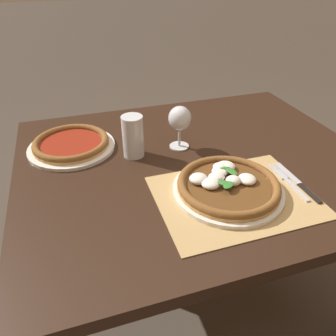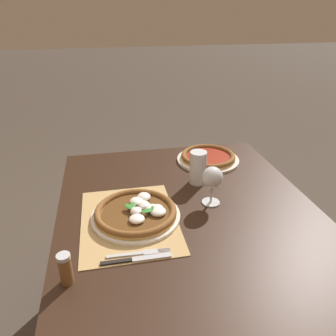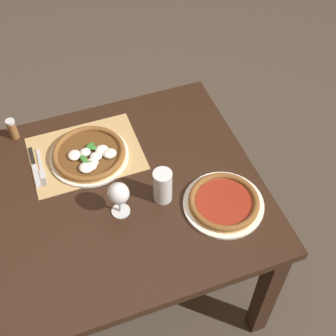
% 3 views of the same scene
% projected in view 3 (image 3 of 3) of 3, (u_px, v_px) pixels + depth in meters
% --- Properties ---
extents(ground_plane, '(24.00, 24.00, 0.00)m').
position_uv_depth(ground_plane, '(122.00, 281.00, 2.36)').
color(ground_plane, '#473D33').
extents(dining_table, '(1.18, 0.98, 0.74)m').
position_uv_depth(dining_table, '(110.00, 210.00, 1.87)').
color(dining_table, black).
rests_on(dining_table, ground).
extents(paper_placemat, '(0.45, 0.34, 0.00)m').
position_uv_depth(paper_placemat, '(86.00, 154.00, 1.92)').
color(paper_placemat, tan).
rests_on(paper_placemat, dining_table).
extents(pizza_near, '(0.32, 0.32, 0.05)m').
position_uv_depth(pizza_near, '(89.00, 154.00, 1.89)').
color(pizza_near, silver).
rests_on(pizza_near, paper_placemat).
extents(pizza_far, '(0.31, 0.31, 0.04)m').
position_uv_depth(pizza_far, '(224.00, 202.00, 1.75)').
color(pizza_far, silver).
rests_on(pizza_far, dining_table).
extents(wine_glass, '(0.08, 0.08, 0.16)m').
position_uv_depth(wine_glass, '(119.00, 195.00, 1.66)').
color(wine_glass, silver).
rests_on(wine_glass, dining_table).
extents(pint_glass, '(0.07, 0.07, 0.15)m').
position_uv_depth(pint_glass, '(163.00, 186.00, 1.73)').
color(pint_glass, silver).
rests_on(pint_glass, dining_table).
extents(fork, '(0.02, 0.20, 0.00)m').
position_uv_depth(fork, '(41.00, 167.00, 1.87)').
color(fork, '#B7B7BC').
rests_on(fork, paper_placemat).
extents(knife, '(0.02, 0.22, 0.01)m').
position_uv_depth(knife, '(34.00, 167.00, 1.87)').
color(knife, black).
rests_on(knife, paper_placemat).
extents(pepper_shaker, '(0.04, 0.04, 0.10)m').
position_uv_depth(pepper_shaker, '(13.00, 129.00, 1.95)').
color(pepper_shaker, brown).
rests_on(pepper_shaker, dining_table).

